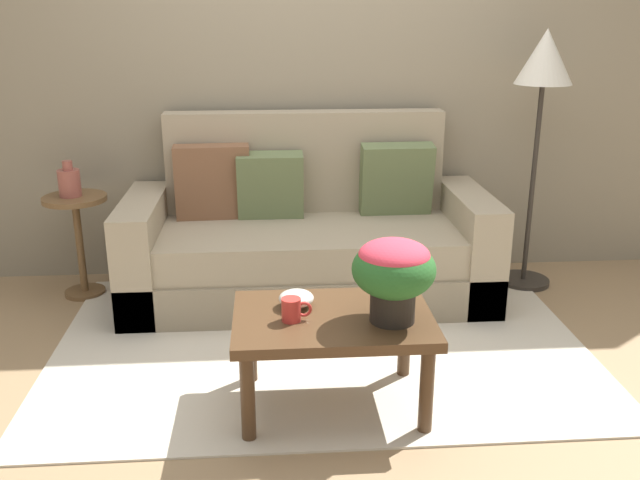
{
  "coord_description": "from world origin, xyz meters",
  "views": [
    {
      "loc": [
        -0.24,
        -3.18,
        1.63
      ],
      "look_at": [
        0.0,
        0.02,
        0.55
      ],
      "focal_mm": 38.98,
      "sensor_mm": 36.0,
      "label": 1
    }
  ],
  "objects_px": {
    "couch": "(307,241)",
    "table_vase": "(69,182)",
    "potted_plant": "(394,270)",
    "coffee_table": "(333,329)",
    "floor_lamp": "(543,81)",
    "snack_bowl": "(296,298)",
    "side_table": "(78,228)",
    "coffee_mug": "(292,310)"
  },
  "relations": [
    {
      "from": "couch",
      "to": "table_vase",
      "type": "bearing_deg",
      "value": 176.76
    },
    {
      "from": "coffee_table",
      "to": "coffee_mug",
      "type": "xyz_separation_m",
      "value": [
        -0.17,
        -0.04,
        0.11
      ]
    },
    {
      "from": "floor_lamp",
      "to": "coffee_mug",
      "type": "xyz_separation_m",
      "value": [
        -1.48,
        -1.35,
        -0.76
      ]
    },
    {
      "from": "couch",
      "to": "potted_plant",
      "type": "bearing_deg",
      "value": -78.62
    },
    {
      "from": "side_table",
      "to": "floor_lamp",
      "type": "bearing_deg",
      "value": -0.56
    },
    {
      "from": "couch",
      "to": "table_vase",
      "type": "xyz_separation_m",
      "value": [
        -1.35,
        0.08,
        0.36
      ]
    },
    {
      "from": "coffee_table",
      "to": "floor_lamp",
      "type": "distance_m",
      "value": 2.05
    },
    {
      "from": "couch",
      "to": "floor_lamp",
      "type": "xyz_separation_m",
      "value": [
        1.35,
        0.05,
        0.91
      ]
    },
    {
      "from": "table_vase",
      "to": "coffee_table",
      "type": "bearing_deg",
      "value": -43.95
    },
    {
      "from": "potted_plant",
      "to": "couch",
      "type": "bearing_deg",
      "value": 101.38
    },
    {
      "from": "couch",
      "to": "coffee_table",
      "type": "relative_size",
      "value": 2.54
    },
    {
      "from": "couch",
      "to": "floor_lamp",
      "type": "relative_size",
      "value": 1.37
    },
    {
      "from": "side_table",
      "to": "snack_bowl",
      "type": "height_order",
      "value": "side_table"
    },
    {
      "from": "side_table",
      "to": "coffee_mug",
      "type": "xyz_separation_m",
      "value": [
        1.2,
        -1.37,
        0.06
      ]
    },
    {
      "from": "potted_plant",
      "to": "snack_bowl",
      "type": "xyz_separation_m",
      "value": [
        -0.38,
        0.16,
        -0.18
      ]
    },
    {
      "from": "potted_plant",
      "to": "side_table",
      "type": "bearing_deg",
      "value": 138.69
    },
    {
      "from": "snack_bowl",
      "to": "table_vase",
      "type": "height_order",
      "value": "table_vase"
    },
    {
      "from": "couch",
      "to": "coffee_table",
      "type": "bearing_deg",
      "value": -88.48
    },
    {
      "from": "snack_bowl",
      "to": "side_table",
      "type": "bearing_deg",
      "value": 134.45
    },
    {
      "from": "floor_lamp",
      "to": "potted_plant",
      "type": "height_order",
      "value": "floor_lamp"
    },
    {
      "from": "couch",
      "to": "side_table",
      "type": "height_order",
      "value": "couch"
    },
    {
      "from": "floor_lamp",
      "to": "coffee_table",
      "type": "bearing_deg",
      "value": -135.18
    },
    {
      "from": "side_table",
      "to": "potted_plant",
      "type": "xyz_separation_m",
      "value": [
        1.6,
        -1.4,
        0.23
      ]
    },
    {
      "from": "side_table",
      "to": "floor_lamp",
      "type": "height_order",
      "value": "floor_lamp"
    },
    {
      "from": "snack_bowl",
      "to": "potted_plant",
      "type": "bearing_deg",
      "value": -23.25
    },
    {
      "from": "coffee_table",
      "to": "coffee_mug",
      "type": "bearing_deg",
      "value": -166.58
    },
    {
      "from": "floor_lamp",
      "to": "snack_bowl",
      "type": "height_order",
      "value": "floor_lamp"
    },
    {
      "from": "coffee_table",
      "to": "floor_lamp",
      "type": "bearing_deg",
      "value": 44.82
    },
    {
      "from": "couch",
      "to": "coffee_mug",
      "type": "relative_size",
      "value": 16.83
    },
    {
      "from": "coffee_table",
      "to": "side_table",
      "type": "xyz_separation_m",
      "value": [
        -1.36,
        1.33,
        0.06
      ]
    },
    {
      "from": "couch",
      "to": "floor_lamp",
      "type": "bearing_deg",
      "value": 2.17
    },
    {
      "from": "side_table",
      "to": "potted_plant",
      "type": "height_order",
      "value": "potted_plant"
    },
    {
      "from": "snack_bowl",
      "to": "table_vase",
      "type": "distance_m",
      "value": 1.76
    },
    {
      "from": "coffee_table",
      "to": "snack_bowl",
      "type": "relative_size",
      "value": 5.53
    },
    {
      "from": "table_vase",
      "to": "potted_plant",
      "type": "bearing_deg",
      "value": -40.99
    },
    {
      "from": "couch",
      "to": "potted_plant",
      "type": "height_order",
      "value": "couch"
    },
    {
      "from": "floor_lamp",
      "to": "potted_plant",
      "type": "bearing_deg",
      "value": -128.11
    },
    {
      "from": "coffee_table",
      "to": "table_vase",
      "type": "bearing_deg",
      "value": 136.05
    },
    {
      "from": "snack_bowl",
      "to": "coffee_mug",
      "type": "bearing_deg",
      "value": -99.4
    },
    {
      "from": "side_table",
      "to": "potted_plant",
      "type": "distance_m",
      "value": 2.14
    },
    {
      "from": "side_table",
      "to": "table_vase",
      "type": "distance_m",
      "value": 0.27
    },
    {
      "from": "coffee_table",
      "to": "snack_bowl",
      "type": "bearing_deg",
      "value": 148.0
    }
  ]
}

